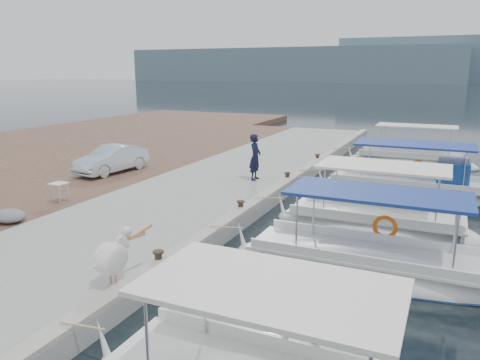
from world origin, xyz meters
The scene contains 14 objects.
ground centered at (0.00, 0.00, 0.00)m, with size 400.00×400.00×0.00m, color black.
concrete_quay centered at (-3.00, 5.00, 0.25)m, with size 6.00×40.00×0.50m, color gray.
quay_curb centered at (-0.22, 5.00, 0.56)m, with size 0.44×40.00×0.12m, color #A59F93.
cobblestone_strip centered at (-8.00, 5.00, 0.25)m, with size 4.00×40.00×0.50m, color #50352A.
fishing_caique_b centered at (4.30, -0.85, 0.12)m, with size 7.43×2.19×2.83m.
fishing_caique_c centered at (3.98, 2.69, 0.12)m, with size 6.79×2.34×2.83m.
fishing_caique_d centered at (4.61, 7.97, 0.18)m, with size 7.84×2.48×2.83m.
fishing_caique_e centered at (4.11, 14.77, 0.13)m, with size 7.05×1.99×2.83m.
mooring_bollards centered at (-0.35, 1.50, 0.69)m, with size 0.28×20.28×0.33m.
pelican centered at (-0.59, -4.89, 1.15)m, with size 0.77×1.64×1.27m.
fisherman centered at (-1.65, 5.93, 1.50)m, with size 0.73×0.48×2.01m, color black.
parked_car centered at (-8.34, 4.56, 1.13)m, with size 1.32×3.80×1.25m, color silver.
tarp_bundle centered at (-6.52, -2.71, 0.70)m, with size 1.10×0.90×0.40m, color slate.
folding_table centered at (-6.73, -0.36, 1.02)m, with size 0.55×0.55×0.73m.
Camera 1 is at (5.98, -12.58, 5.21)m, focal length 35.00 mm.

